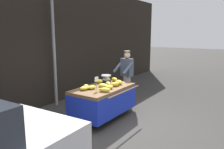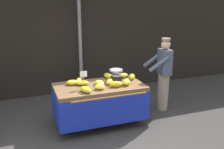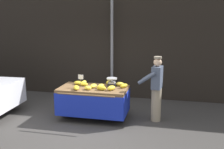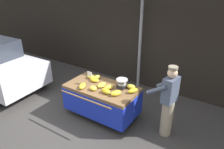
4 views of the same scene
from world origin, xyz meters
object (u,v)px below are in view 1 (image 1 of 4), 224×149
object	(u,v)px
banana_bunch_0	(115,79)
banana_bunch_10	(84,88)
banana_bunch_2	(108,84)
banana_bunch_4	(104,90)
banana_bunch_3	(119,82)
banana_bunch_9	(107,80)
banana_bunch_11	(86,86)
banana_bunch_5	(99,81)
weighing_scale	(106,79)
banana_bunch_8	(92,87)
price_sign	(97,80)
banana_bunch_6	(103,85)
street_pole	(54,54)
vendor_person	(127,76)
banana_bunch_1	(109,87)
banana_cart	(103,96)
banana_bunch_7	(115,84)

from	to	relation	value
banana_bunch_0	banana_bunch_10	xyz separation A→B (m)	(-1.30, 0.06, -0.00)
banana_bunch_2	banana_bunch_4	world-z (taller)	banana_bunch_2
banana_bunch_3	banana_bunch_9	world-z (taller)	banana_bunch_3
banana_bunch_10	banana_bunch_11	size ratio (longest dim) A/B	1.25
banana_bunch_9	banana_bunch_5	bearing A→B (deg)	167.11
weighing_scale	banana_bunch_8	size ratio (longest dim) A/B	1.14
banana_bunch_4	price_sign	bearing A→B (deg)	83.69
banana_bunch_4	banana_bunch_8	distance (m)	0.43
banana_bunch_5	banana_bunch_8	size ratio (longest dim) A/B	1.08
banana_bunch_0	banana_bunch_6	distance (m)	0.81
street_pole	banana_bunch_4	size ratio (longest dim) A/B	11.21
banana_bunch_3	banana_bunch_4	world-z (taller)	banana_bunch_3
banana_bunch_5	vendor_person	size ratio (longest dim) A/B	0.15
banana_bunch_1	banana_bunch_8	bearing A→B (deg)	123.63
banana_bunch_1	banana_bunch_10	world-z (taller)	banana_bunch_1
banana_bunch_6	vendor_person	distance (m)	1.65
weighing_scale	banana_bunch_1	size ratio (longest dim) A/B	1.36
banana_cart	banana_bunch_4	size ratio (longest dim) A/B	6.20
vendor_person	banana_bunch_10	bearing A→B (deg)	-179.82
banana_bunch_2	banana_bunch_4	distance (m)	0.65
street_pole	price_sign	size ratio (longest dim) A/B	9.70
banana_bunch_0	banana_bunch_2	size ratio (longest dim) A/B	1.13
weighing_scale	street_pole	bearing A→B (deg)	102.63
price_sign	banana_bunch_4	world-z (taller)	price_sign
price_sign	banana_bunch_4	size ratio (longest dim) A/B	1.16
price_sign	banana_bunch_0	size ratio (longest dim) A/B	1.28
banana_cart	banana_bunch_3	distance (m)	0.62
banana_bunch_3	banana_bunch_11	bearing A→B (deg)	152.92
vendor_person	banana_bunch_11	bearing A→B (deg)	178.32
banana_cart	banana_bunch_5	xyz separation A→B (m)	(0.33, 0.40, 0.29)
street_pole	banana_bunch_5	distance (m)	1.69
vendor_person	banana_bunch_5	bearing A→B (deg)	172.49
vendor_person	banana_bunch_4	bearing A→B (deg)	-165.13
weighing_scale	banana_bunch_6	size ratio (longest dim) A/B	1.01
banana_bunch_2	banana_bunch_7	world-z (taller)	banana_bunch_7
banana_bunch_4	weighing_scale	bearing A→B (deg)	32.93
weighing_scale	banana_bunch_5	size ratio (longest dim) A/B	1.05
banana_bunch_0	banana_cart	bearing A→B (deg)	-169.03
banana_bunch_1	banana_bunch_4	bearing A→B (deg)	-168.83
street_pole	banana_bunch_5	bearing A→B (deg)	-80.48
banana_bunch_0	banana_bunch_11	xyz separation A→B (m)	(-1.15, 0.13, -0.00)
banana_bunch_3	weighing_scale	bearing A→B (deg)	100.85
banana_bunch_11	banana_bunch_10	bearing A→B (deg)	-156.36
price_sign	banana_bunch_6	distance (m)	0.39
banana_bunch_1	banana_bunch_6	world-z (taller)	banana_bunch_1
banana_bunch_9	banana_bunch_10	size ratio (longest dim) A/B	0.89
weighing_scale	banana_bunch_5	distance (m)	0.22
banana_bunch_8	banana_bunch_9	world-z (taller)	banana_bunch_9
banana_cart	banana_bunch_8	size ratio (longest dim) A/B	7.41
banana_bunch_7	banana_bunch_10	bearing A→B (deg)	151.13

